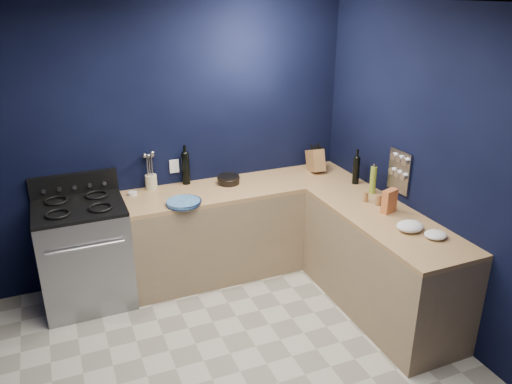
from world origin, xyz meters
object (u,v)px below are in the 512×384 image
knife_block (315,161)px  crouton_bag (389,201)px  plate_stack (183,203)px  utensil_crock (151,182)px  gas_range (85,256)px

knife_block → crouton_bag: bearing=-82.1°
plate_stack → utensil_crock: (-0.18, 0.49, 0.05)m
gas_range → knife_block: (2.37, 0.11, 0.56)m
plate_stack → utensil_crock: 0.52m
gas_range → plate_stack: (0.87, -0.22, 0.46)m
knife_block → gas_range: bearing=-172.9°
utensil_crock → knife_block: knife_block is taller
utensil_crock → crouton_bag: crouton_bag is taller
gas_range → crouton_bag: crouton_bag is taller
utensil_crock → crouton_bag: 2.20m
plate_stack → crouton_bag: 1.79m
utensil_crock → crouton_bag: (1.75, -1.33, 0.03)m
gas_range → plate_stack: plate_stack is taller
gas_range → knife_block: 2.44m
gas_range → plate_stack: size_ratio=3.08×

